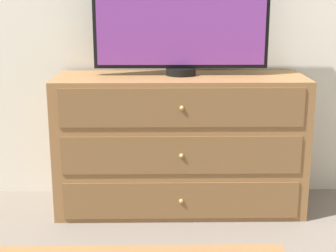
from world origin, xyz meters
The scene contains 3 objects.
ground_plane centered at (0.00, 0.00, 0.00)m, with size 12.00×12.00×0.00m, color #70665B.
dresser centered at (-0.14, -0.25, 0.38)m, with size 1.37×0.46×0.77m.
tv centered at (-0.13, -0.21, 1.11)m, with size 0.95×0.16×0.68m.
Camera 1 is at (-0.25, -3.03, 1.22)m, focal length 55.00 mm.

